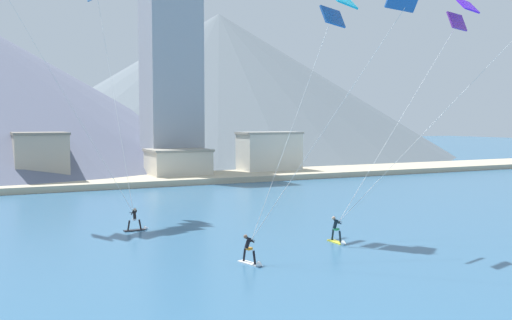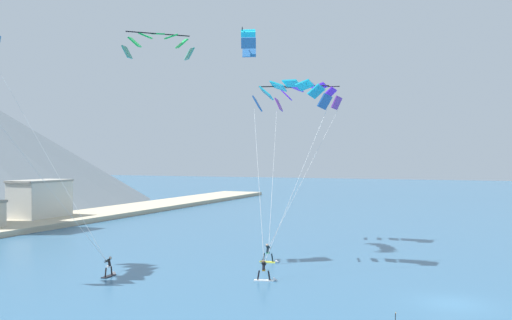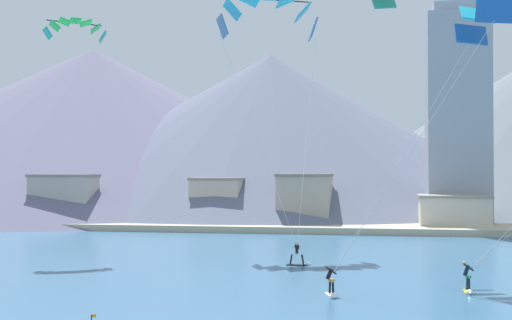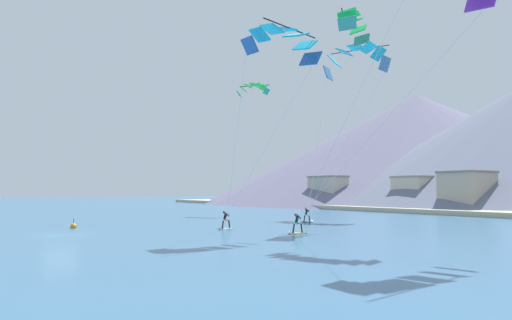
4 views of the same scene
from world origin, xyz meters
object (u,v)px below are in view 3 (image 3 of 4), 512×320
Objects in this scene: kitesurfer_near_trail at (332,287)px; kitesurfer_mid_center at (468,283)px; kitesurfer_near_lead at (300,259)px; parafoil_kite_near_lead at (268,11)px; parafoil_kite_distant_low_drift at (75,27)px; parafoil_kite_near_trail at (486,5)px.

kitesurfer_mid_center is at bearing 18.99° from kitesurfer_near_trail.
kitesurfer_mid_center reaches higher than kitesurfer_near_lead.
parafoil_kite_near_lead is at bearing 107.16° from kitesurfer_near_trail.
parafoil_kite_distant_low_drift is at bearing 153.25° from kitesurfer_mid_center.
kitesurfer_mid_center is at bearing -43.12° from kitesurfer_near_lead.
parafoil_kite_distant_low_drift is (-14.75, -5.93, -2.02)m from parafoil_kite_near_lead.
kitesurfer_mid_center is 0.37× the size of parafoil_kite_distant_low_drift.
parafoil_kite_near_lead is at bearing 124.52° from kitesurfer_mid_center.
parafoil_kite_near_trail is (10.77, -11.04, 14.38)m from kitesurfer_near_lead.
kitesurfer_near_trail is 0.38× the size of parafoil_kite_distant_low_drift.
parafoil_kite_distant_low_drift is at bearing 164.69° from kitesurfer_near_lead.
parafoil_kite_near_lead reaches higher than kitesurfer_mid_center.
parafoil_kite_near_lead is 4.29× the size of parafoil_kite_distant_low_drift.
kitesurfer_near_lead is 22.91m from parafoil_kite_near_lead.
parafoil_kite_near_trail reaches higher than kitesurfer_near_trail.
parafoil_kite_near_lead reaches higher than parafoil_kite_distant_low_drift.
kitesurfer_near_lead is 0.09× the size of parafoil_kite_near_lead.
kitesurfer_near_trail reaches higher than kitesurfer_near_lead.
parafoil_kite_distant_low_drift is (-18.81, 5.15, 17.62)m from kitesurfer_near_lead.
kitesurfer_near_trail is at bearing -72.84° from parafoil_kite_near_lead.
parafoil_kite_distant_low_drift is at bearing 142.17° from kitesurfer_near_trail.
parafoil_kite_near_trail is 33.87m from parafoil_kite_distant_low_drift.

